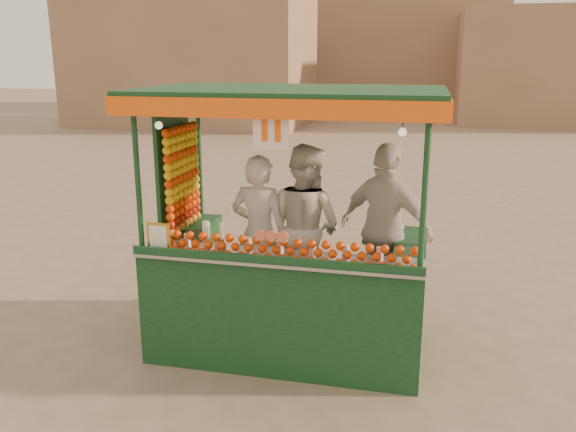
% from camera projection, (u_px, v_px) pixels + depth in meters
% --- Properties ---
extents(ground, '(90.00, 90.00, 0.00)m').
position_uv_depth(ground, '(296.00, 350.00, 6.15)').
color(ground, '#6F614F').
rests_on(ground, ground).
extents(building_left, '(10.00, 6.00, 6.00)m').
position_uv_depth(building_left, '(193.00, 55.00, 26.14)').
color(building_left, '#9B7458').
rests_on(building_left, ground).
extents(building_right, '(9.00, 6.00, 5.00)m').
position_uv_depth(building_right, '(562.00, 67.00, 26.56)').
color(building_right, '#9B7458').
rests_on(building_right, ground).
extents(building_center, '(14.00, 7.00, 7.00)m').
position_uv_depth(building_center, '(373.00, 47.00, 33.90)').
color(building_center, '#9B7458').
rests_on(building_center, ground).
extents(juice_cart, '(2.93, 1.90, 2.66)m').
position_uv_depth(juice_cart, '(282.00, 268.00, 6.05)').
color(juice_cart, '#0E3516').
rests_on(juice_cart, ground).
extents(vendor_left, '(0.64, 0.45, 1.68)m').
position_uv_depth(vendor_left, '(259.00, 233.00, 6.26)').
color(vendor_left, silver).
rests_on(vendor_left, ground).
extents(vendor_middle, '(1.08, 1.01, 1.78)m').
position_uv_depth(vendor_middle, '(305.00, 227.00, 6.30)').
color(vendor_middle, silver).
rests_on(vendor_middle, ground).
extents(vendor_right, '(1.14, 0.84, 1.80)m').
position_uv_depth(vendor_right, '(385.00, 229.00, 6.19)').
color(vendor_right, beige).
rests_on(vendor_right, ground).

